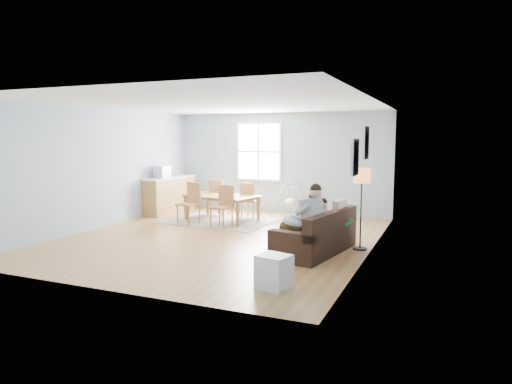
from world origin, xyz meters
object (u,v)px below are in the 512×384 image
at_px(chair_se, 223,203).
at_px(chair_ne, 249,198).
at_px(baby_swing, 291,201).
at_px(chair_sw, 191,200).
at_px(counter, 170,195).
at_px(floor_lamp, 362,182).
at_px(storage_cube, 273,272).
at_px(father, 305,217).
at_px(chair_nw, 218,195).
at_px(monitor, 162,172).
at_px(sofa, 318,238).
at_px(toddler, 319,215).
at_px(dining_table, 221,208).

xyz_separation_m(chair_se, chair_ne, (0.09, 1.25, -0.03)).
bearing_deg(baby_swing, chair_sw, -132.10).
distance_m(chair_sw, counter, 1.76).
relative_size(floor_lamp, storage_cube, 3.01).
distance_m(father, chair_nw, 4.45).
bearing_deg(chair_ne, monitor, -170.96).
xyz_separation_m(chair_se, monitor, (-2.25, 0.87, 0.59)).
height_order(father, monitor, monitor).
bearing_deg(baby_swing, storage_cube, -73.80).
relative_size(sofa, chair_se, 2.10).
xyz_separation_m(toddler, counter, (-4.82, 2.49, -0.16)).
bearing_deg(monitor, baby_swing, 20.97).
bearing_deg(chair_ne, dining_table, -130.22).
height_order(sofa, chair_sw, chair_sw).
height_order(chair_sw, monitor, monitor).
relative_size(chair_se, monitor, 2.47).
relative_size(toddler, chair_se, 0.81).
relative_size(sofa, floor_lamp, 1.35).
relative_size(chair_sw, baby_swing, 0.97).
relative_size(father, chair_se, 1.32).
distance_m(toddler, chair_se, 2.88).
bearing_deg(toddler, father, -106.49).
xyz_separation_m(floor_lamp, dining_table, (-3.67, 1.55, -0.91)).
xyz_separation_m(dining_table, chair_ne, (0.50, 0.59, 0.20)).
xyz_separation_m(father, floor_lamp, (0.81, 0.81, 0.56)).
height_order(chair_sw, counter, counter).
relative_size(father, storage_cube, 2.57).
bearing_deg(chair_se, counter, 151.77).
bearing_deg(chair_nw, chair_ne, -4.13).
height_order(dining_table, chair_ne, chair_ne).
bearing_deg(storage_cube, baby_swing, 106.20).
distance_m(toddler, baby_swing, 3.77).
height_order(storage_cube, baby_swing, baby_swing).
relative_size(chair_nw, counter, 0.53).
distance_m(dining_table, baby_swing, 1.96).
relative_size(storage_cube, baby_swing, 0.49).
distance_m(toddler, storage_cube, 2.31).
bearing_deg(toddler, dining_table, 146.99).
xyz_separation_m(chair_ne, monitor, (-2.34, -0.37, 0.62)).
xyz_separation_m(sofa, chair_sw, (-3.51, 1.54, 0.29)).
bearing_deg(storage_cube, counter, 135.28).
bearing_deg(monitor, floor_lamp, -17.85).
bearing_deg(chair_nw, monitor, -162.97).
relative_size(storage_cube, chair_sw, 0.51).
height_order(dining_table, monitor, monitor).
bearing_deg(chair_sw, monitor, 149.25).
xyz_separation_m(chair_se, chair_nw, (-0.82, 1.31, -0.01)).
height_order(floor_lamp, baby_swing, floor_lamp).
bearing_deg(counter, chair_sw, -40.22).
bearing_deg(sofa, chair_ne, 132.89).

